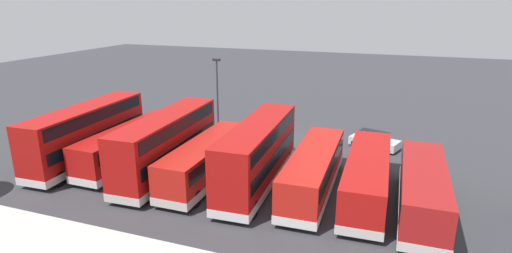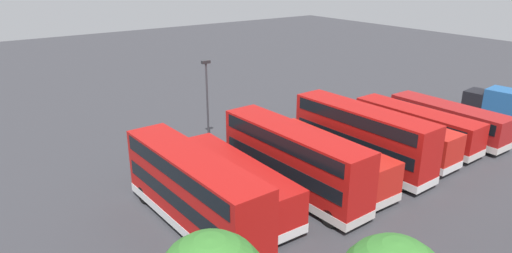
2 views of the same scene
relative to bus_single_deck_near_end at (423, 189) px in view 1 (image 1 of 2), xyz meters
name	(u,v)px [view 1 (image 1 of 2)]	position (x,y,z in m)	size (l,w,h in m)	color
ground_plane	(279,137)	(12.44, -11.18, -1.62)	(140.00, 140.00, 0.00)	#38383D
bus_single_deck_near_end	(423,189)	(0.00, 0.00, 0.00)	(2.70, 10.49, 2.95)	#A51919
bus_single_deck_second	(367,176)	(3.36, -0.84, 0.00)	(2.95, 11.21, 2.95)	#B71411
bus_single_deck_third	(313,170)	(6.84, -0.65, 0.00)	(2.88, 11.18, 2.95)	red
bus_double_decker_fourth	(258,153)	(10.72, -0.38, 0.83)	(3.05, 11.77, 4.55)	#B71411
bus_single_deck_fifth	(207,159)	(14.46, 0.03, 0.00)	(2.61, 10.67, 2.95)	red
bus_double_decker_sixth	(167,143)	(17.72, -0.03, 0.83)	(3.04, 11.90, 4.55)	#B71411
bus_single_deck_seventh	(130,144)	(21.67, -0.89, 0.00)	(2.70, 11.04, 2.95)	#B71411
bus_double_decker_far_end	(87,132)	(25.08, -0.06, 0.83)	(3.02, 12.06, 4.55)	#B71411
car_hatchback_silver	(374,140)	(3.67, -11.20, -0.92)	(4.54, 3.07, 1.43)	silver
lamp_post_tall	(217,90)	(18.30, -10.11, 2.74)	(0.70, 0.30, 7.39)	#38383D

